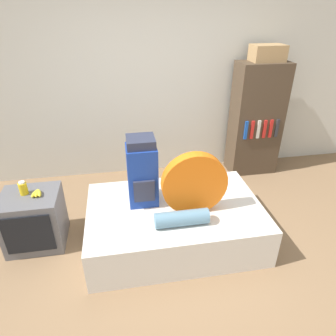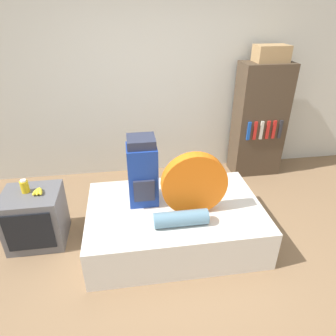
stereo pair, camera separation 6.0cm
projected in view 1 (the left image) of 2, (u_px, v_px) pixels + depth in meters
The scene contains 11 objects.
ground_plane at pixel (184, 268), 2.90m from camera, with size 16.00×16.00×0.00m, color #846647.
wall_back at pixel (154, 83), 4.01m from camera, with size 8.00×0.05×2.60m.
bed at pixel (174, 222), 3.16m from camera, with size 1.77×1.15×0.43m.
backpack at pixel (142, 172), 2.96m from camera, with size 0.29×0.31×0.71m.
tent_bag at pixel (194, 184), 2.83m from camera, with size 0.63×0.11×0.63m.
sleeping_roll at pixel (182, 218), 2.76m from camera, with size 0.50×0.15×0.15m.
television at pixel (34, 220), 3.08m from camera, with size 0.57×0.51×0.59m.
canister at pixel (23, 188), 2.94m from camera, with size 0.08×0.08×0.14m.
banana_bunch at pixel (37, 193), 2.94m from camera, with size 0.12×0.14×0.04m.
bookshelf at pixel (256, 120), 4.23m from camera, with size 0.68×0.41×1.58m.
cardboard_box at pixel (268, 53), 3.81m from camera, with size 0.42×0.27×0.20m.
Camera 1 is at (-0.51, -2.00, 2.26)m, focal length 32.00 mm.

